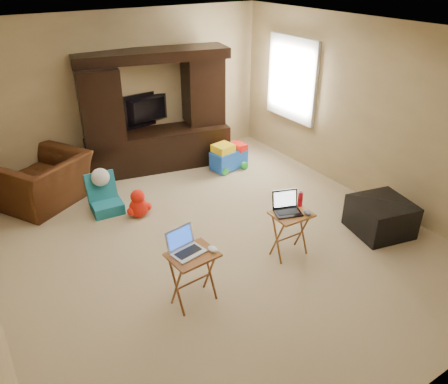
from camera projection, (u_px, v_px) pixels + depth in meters
floor at (215, 241)px, 5.51m from camera, size 5.50×5.50×0.00m
ceiling at (213, 33)px, 4.32m from camera, size 5.50×5.50×0.00m
wall_back at (124, 93)px, 6.95m from camera, size 5.00×0.00×5.00m
wall_front at (433, 286)px, 2.89m from camera, size 5.00×0.00×5.00m
wall_right at (366, 112)px, 6.11m from camera, size 0.00×5.50×5.50m
window_pane at (293, 79)px, 7.18m from camera, size 0.00×1.20×1.20m
window_frame at (292, 79)px, 7.17m from camera, size 0.06×1.14×1.34m
entertainment_center at (156, 112)px, 7.03m from camera, size 2.44×1.08×1.94m
television at (150, 110)px, 7.22m from camera, size 0.99×0.26×0.57m
recliner at (44, 181)px, 6.20m from camera, size 1.45×1.40×0.72m
child_rocker at (105, 194)px, 6.03m from camera, size 0.45×0.50×0.55m
plush_toy at (138, 203)px, 5.96m from camera, size 0.37×0.31×0.41m
push_toy at (229, 156)px, 7.30m from camera, size 0.69×0.54×0.47m
ottoman at (381, 217)px, 5.62m from camera, size 0.81×0.81×0.44m
tray_table_left at (193, 278)px, 4.42m from camera, size 0.49×0.41×0.60m
tray_table_right at (290, 234)px, 5.14m from camera, size 0.45×0.37×0.58m
laptop_left at (188, 243)px, 4.22m from camera, size 0.36×0.32×0.24m
laptop_right at (289, 204)px, 4.94m from camera, size 0.37×0.34×0.24m
mouse_left at (213, 249)px, 4.30m from camera, size 0.09×0.13×0.05m
mouse_right at (307, 213)px, 4.97m from camera, size 0.09×0.13×0.05m
water_bottle at (300, 199)px, 5.11m from camera, size 0.06×0.06×0.18m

